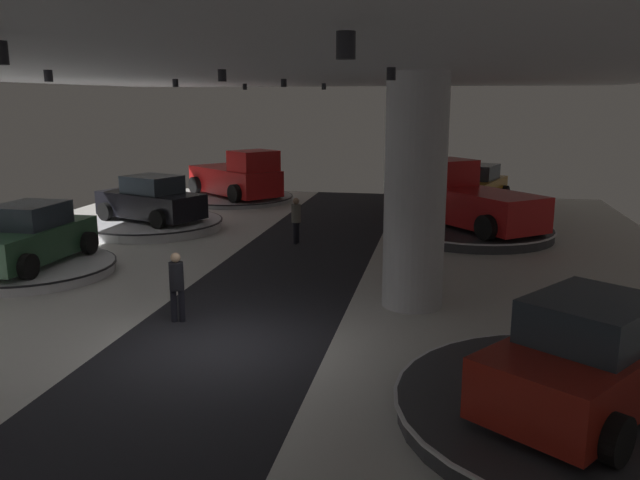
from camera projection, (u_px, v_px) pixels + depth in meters
ground at (218, 348)px, 12.99m from camera, size 24.00×44.00×0.06m
ceiling_with_spotlights at (207, 62)px, 11.79m from camera, size 24.00×44.00×0.39m
column_right at (415, 193)px, 15.06m from camera, size 1.44×1.44×5.50m
display_platform_deep_left at (235, 198)px, 31.66m from camera, size 5.68×5.68×0.23m
pickup_truck_deep_left at (238, 177)px, 31.19m from camera, size 5.42×5.01×2.30m
display_platform_mid_left at (31, 268)px, 18.37m from camera, size 4.68×4.68×0.30m
display_car_mid_left at (29, 237)px, 18.20m from camera, size 2.30×4.28×1.71m
display_platform_far_right at (474, 231)px, 23.30m from camera, size 5.68×5.68×0.36m
pickup_truck_far_right at (469, 200)px, 23.34m from camera, size 5.00×5.42×2.30m
display_platform_far_left at (152, 224)px, 24.61m from camera, size 5.36×5.36×0.36m
display_car_far_left at (151, 200)px, 24.39m from camera, size 4.57×3.40×1.71m
display_platform_deep_right at (475, 206)px, 29.03m from camera, size 4.73×4.73×0.31m
display_car_deep_right at (476, 186)px, 28.87m from camera, size 3.23×4.55×1.71m
display_platform_near_right at (588, 412)px, 9.92m from camera, size 5.99×5.99×0.33m
display_car_near_right at (593, 357)px, 9.71m from camera, size 3.94×4.45×1.71m
visitor_walking_near at (177, 283)px, 14.29m from camera, size 0.32×0.32×1.59m
visitor_walking_far at (296, 218)px, 22.07m from camera, size 0.32×0.32×1.59m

